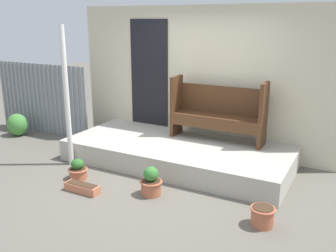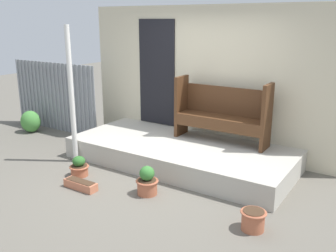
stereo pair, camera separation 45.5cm
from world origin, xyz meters
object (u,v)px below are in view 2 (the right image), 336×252
support_post (72,96)px  flower_pot_left (79,167)px  planter_box_rect (81,185)px  flower_pot_middle (147,182)px  flower_pot_right (253,219)px  bench (222,111)px  shrub_by_fence (31,121)px

support_post → flower_pot_left: 1.19m
flower_pot_left → planter_box_rect: flower_pot_left is taller
flower_pot_middle → flower_pot_right: size_ratio=1.36×
flower_pot_right → bench: bearing=124.8°
flower_pot_left → flower_pot_right: (2.83, -0.03, -0.01)m
support_post → shrub_by_fence: bearing=161.2°
planter_box_rect → shrub_by_fence: bearing=153.9°
flower_pot_right → support_post: bearing=172.6°
flower_pot_left → flower_pot_right: bearing=-0.6°
planter_box_rect → shrub_by_fence: shrub_by_fence is taller
planter_box_rect → flower_pot_right: bearing=6.9°
flower_pot_middle → planter_box_rect: 0.99m
support_post → shrub_by_fence: 2.41m
flower_pot_right → shrub_by_fence: (-5.45, 1.15, 0.10)m
bench → flower_pot_left: bearing=-131.2°
planter_box_rect → shrub_by_fence: 3.31m
support_post → planter_box_rect: (0.86, -0.73, -1.08)m
flower_pot_left → planter_box_rect: bearing=-42.5°
bench → planter_box_rect: size_ratio=3.02×
support_post → bench: size_ratio=1.42×
planter_box_rect → bench: bearing=60.8°
flower_pot_middle → flower_pot_right: 1.57m
bench → flower_pot_middle: size_ratio=3.88×
support_post → planter_box_rect: 1.56m
bench → flower_pot_right: 2.36m
support_post → flower_pot_right: bearing=-7.4°
flower_pot_left → shrub_by_fence: size_ratio=0.69×
flower_pot_middle → flower_pot_left: bearing=-177.4°
flower_pot_middle → shrub_by_fence: shrub_by_fence is taller
flower_pot_middle → shrub_by_fence: 4.02m
bench → flower_pot_right: bearing=-55.7°
flower_pot_left → flower_pot_right: flower_pot_left is taller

